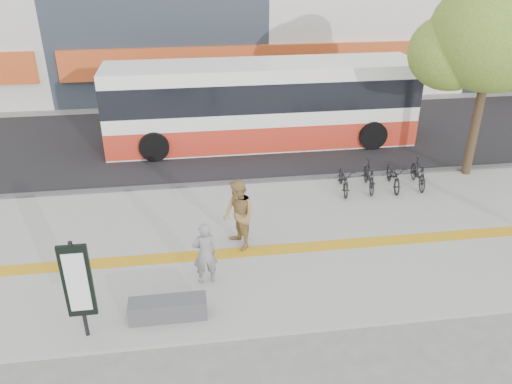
{
  "coord_description": "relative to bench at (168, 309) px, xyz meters",
  "views": [
    {
      "loc": [
        -1.95,
        -9.67,
        7.24
      ],
      "look_at": [
        -0.3,
        2.0,
        1.25
      ],
      "focal_mm": 35.65,
      "sensor_mm": 36.0,
      "label": 1
    }
  ],
  "objects": [
    {
      "name": "ground",
      "position": [
        2.6,
        1.2,
        -0.3
      ],
      "size": [
        120.0,
        120.0,
        0.0
      ],
      "primitive_type": "plane",
      "color": "#62625D",
      "rests_on": "ground"
    },
    {
      "name": "sidewalk",
      "position": [
        2.6,
        2.7,
        -0.27
      ],
      "size": [
        40.0,
        7.0,
        0.08
      ],
      "primitive_type": "cube",
      "color": "gray",
      "rests_on": "ground"
    },
    {
      "name": "tactile_strip",
      "position": [
        2.6,
        2.2,
        -0.22
      ],
      "size": [
        40.0,
        0.45,
        0.01
      ],
      "primitive_type": "cube",
      "color": "gold",
      "rests_on": "sidewalk"
    },
    {
      "name": "street",
      "position": [
        2.6,
        10.2,
        -0.28
      ],
      "size": [
        40.0,
        8.0,
        0.06
      ],
      "primitive_type": "cube",
      "color": "black",
      "rests_on": "ground"
    },
    {
      "name": "curb",
      "position": [
        2.6,
        6.2,
        -0.23
      ],
      "size": [
        40.0,
        0.25,
        0.14
      ],
      "primitive_type": "cube",
      "color": "#3E3E41",
      "rests_on": "ground"
    },
    {
      "name": "bench",
      "position": [
        0.0,
        0.0,
        0.0
      ],
      "size": [
        1.6,
        0.45,
        0.45
      ],
      "primitive_type": "cube",
      "color": "#3E3E41",
      "rests_on": "sidewalk"
    },
    {
      "name": "signboard",
      "position": [
        -1.6,
        -0.31,
        1.06
      ],
      "size": [
        0.55,
        0.1,
        2.2
      ],
      "color": "black",
      "rests_on": "sidewalk"
    },
    {
      "name": "street_tree",
      "position": [
        9.78,
        6.02,
        4.21
      ],
      "size": [
        4.4,
        3.8,
        6.31
      ],
      "color": "#382919",
      "rests_on": "sidewalk"
    },
    {
      "name": "bus",
      "position": [
        3.43,
        9.7,
        1.19
      ],
      "size": [
        11.43,
        2.71,
        3.04
      ],
      "color": "white",
      "rests_on": "street"
    },
    {
      "name": "bicycle_row",
      "position": [
        6.51,
        5.2,
        0.21
      ],
      "size": [
        3.12,
        1.62,
        0.91
      ],
      "color": "black",
      "rests_on": "sidewalk"
    },
    {
      "name": "seated_woman",
      "position": [
        0.85,
        1.13,
        0.54
      ],
      "size": [
        0.59,
        0.42,
        1.54
      ],
      "primitive_type": "imported",
      "rotation": [
        0.0,
        0.0,
        3.24
      ],
      "color": "black",
      "rests_on": "sidewalk"
    },
    {
      "name": "pedestrian_tan",
      "position": [
        1.76,
        2.47,
        0.7
      ],
      "size": [
        0.98,
        1.09,
        1.86
      ],
      "primitive_type": "imported",
      "rotation": [
        0.0,
        0.0,
        -1.21
      ],
      "color": "#9B7944",
      "rests_on": "sidewalk"
    }
  ]
}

